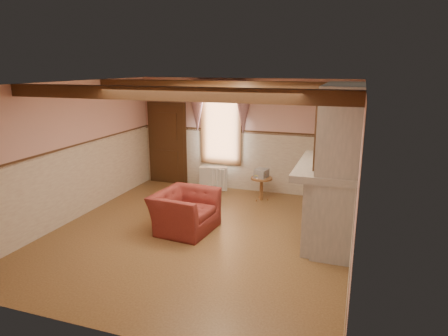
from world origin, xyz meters
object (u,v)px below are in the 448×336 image
(armchair, at_px, (185,211))
(bowl, at_px, (329,161))
(oil_lamp, at_px, (331,150))
(side_table, at_px, (261,189))
(mantel_clock, at_px, (333,149))
(radiator, at_px, (213,179))

(armchair, relative_size, bowl, 3.56)
(bowl, relative_size, oil_lamp, 1.18)
(side_table, height_order, mantel_clock, mantel_clock)
(radiator, height_order, oil_lamp, oil_lamp)
(armchair, relative_size, side_table, 2.14)
(radiator, relative_size, mantel_clock, 2.92)
(radiator, bearing_deg, armchair, -95.53)
(armchair, height_order, radiator, armchair)
(armchair, xyz_separation_m, oil_lamp, (2.58, 0.96, 1.18))
(bowl, xyz_separation_m, mantel_clock, (0.00, 0.81, 0.06))
(mantel_clock, distance_m, oil_lamp, 0.34)
(oil_lamp, bearing_deg, side_table, 142.10)
(radiator, bearing_deg, bowl, -49.26)
(armchair, relative_size, radiator, 1.68)
(radiator, height_order, mantel_clock, mantel_clock)
(oil_lamp, bearing_deg, mantel_clock, 90.00)
(radiator, xyz_separation_m, oil_lamp, (2.96, -1.63, 1.26))
(radiator, bearing_deg, oil_lamp, -42.66)
(side_table, xyz_separation_m, radiator, (-1.34, 0.37, 0.02))
(radiator, distance_m, mantel_clock, 3.45)
(radiator, bearing_deg, side_table, -29.31)
(armchair, xyz_separation_m, side_table, (0.97, 2.21, -0.11))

